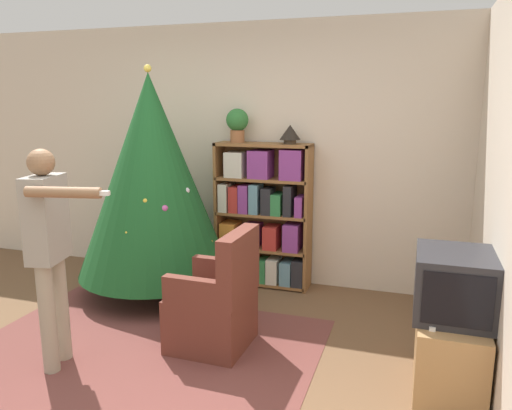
{
  "coord_description": "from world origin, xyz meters",
  "views": [
    {
      "loc": [
        1.65,
        -2.62,
        1.85
      ],
      "look_at": [
        0.48,
        0.98,
        1.05
      ],
      "focal_mm": 35.0,
      "sensor_mm": 36.0,
      "label": 1
    }
  ],
  "objects_px": {
    "christmas_tree": "(152,176)",
    "armchair": "(216,306)",
    "potted_plant": "(237,123)",
    "standing_person": "(49,242)",
    "television": "(455,284)",
    "bookshelf": "(263,216)",
    "table_lamp": "(290,133)"
  },
  "relations": [
    {
      "from": "christmas_tree",
      "to": "standing_person",
      "type": "height_order",
      "value": "christmas_tree"
    },
    {
      "from": "christmas_tree",
      "to": "potted_plant",
      "type": "relative_size",
      "value": 6.57
    },
    {
      "from": "potted_plant",
      "to": "table_lamp",
      "type": "relative_size",
      "value": 1.64
    },
    {
      "from": "television",
      "to": "armchair",
      "type": "bearing_deg",
      "value": 178.38
    },
    {
      "from": "standing_person",
      "to": "armchair",
      "type": "bearing_deg",
      "value": 110.14
    },
    {
      "from": "bookshelf",
      "to": "television",
      "type": "bearing_deg",
      "value": -39.73
    },
    {
      "from": "television",
      "to": "bookshelf",
      "type": "bearing_deg",
      "value": 140.27
    },
    {
      "from": "television",
      "to": "potted_plant",
      "type": "relative_size",
      "value": 1.7
    },
    {
      "from": "bookshelf",
      "to": "standing_person",
      "type": "distance_m",
      "value": 2.18
    },
    {
      "from": "potted_plant",
      "to": "standing_person",
      "type": "bearing_deg",
      "value": -107.66
    },
    {
      "from": "bookshelf",
      "to": "armchair",
      "type": "bearing_deg",
      "value": -87.68
    },
    {
      "from": "armchair",
      "to": "potted_plant",
      "type": "relative_size",
      "value": 2.8
    },
    {
      "from": "bookshelf",
      "to": "standing_person",
      "type": "xyz_separation_m",
      "value": [
        -0.9,
        -1.97,
        0.2
      ]
    },
    {
      "from": "table_lamp",
      "to": "television",
      "type": "bearing_deg",
      "value": -44.67
    },
    {
      "from": "television",
      "to": "armchair",
      "type": "distance_m",
      "value": 1.7
    },
    {
      "from": "bookshelf",
      "to": "christmas_tree",
      "type": "height_order",
      "value": "christmas_tree"
    },
    {
      "from": "television",
      "to": "standing_person",
      "type": "bearing_deg",
      "value": -167.95
    },
    {
      "from": "armchair",
      "to": "potted_plant",
      "type": "bearing_deg",
      "value": -165.18
    },
    {
      "from": "television",
      "to": "christmas_tree",
      "type": "distance_m",
      "value": 2.8
    },
    {
      "from": "armchair",
      "to": "table_lamp",
      "type": "xyz_separation_m",
      "value": [
        0.21,
        1.38,
        1.22
      ]
    },
    {
      "from": "bookshelf",
      "to": "potted_plant",
      "type": "xyz_separation_m",
      "value": [
        -0.27,
        0.01,
        0.92
      ]
    },
    {
      "from": "christmas_tree",
      "to": "television",
      "type": "bearing_deg",
      "value": -18.49
    },
    {
      "from": "bookshelf",
      "to": "standing_person",
      "type": "relative_size",
      "value": 0.94
    },
    {
      "from": "bookshelf",
      "to": "armchair",
      "type": "xyz_separation_m",
      "value": [
        0.06,
        -1.37,
        -0.39
      ]
    },
    {
      "from": "armchair",
      "to": "bookshelf",
      "type": "bearing_deg",
      "value": -176.15
    },
    {
      "from": "christmas_tree",
      "to": "potted_plant",
      "type": "xyz_separation_m",
      "value": [
        0.65,
        0.55,
        0.48
      ]
    },
    {
      "from": "christmas_tree",
      "to": "armchair",
      "type": "height_order",
      "value": "christmas_tree"
    },
    {
      "from": "christmas_tree",
      "to": "bookshelf",
      "type": "bearing_deg",
      "value": 30.4
    },
    {
      "from": "christmas_tree",
      "to": "potted_plant",
      "type": "height_order",
      "value": "christmas_tree"
    },
    {
      "from": "christmas_tree",
      "to": "standing_person",
      "type": "xyz_separation_m",
      "value": [
        0.02,
        -1.43,
        -0.25
      ]
    },
    {
      "from": "armchair",
      "to": "standing_person",
      "type": "xyz_separation_m",
      "value": [
        -0.96,
        -0.6,
        0.58
      ]
    },
    {
      "from": "television",
      "to": "potted_plant",
      "type": "bearing_deg",
      "value": 144.18
    }
  ]
}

